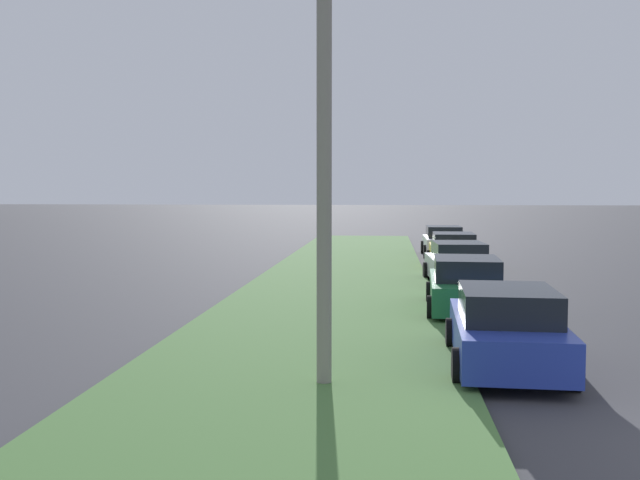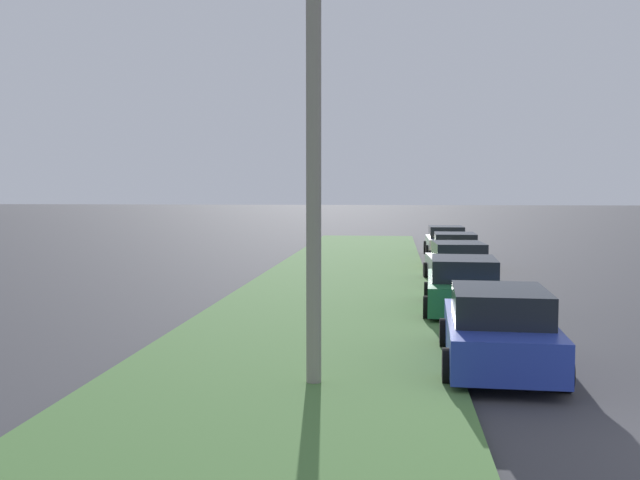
% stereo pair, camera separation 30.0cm
% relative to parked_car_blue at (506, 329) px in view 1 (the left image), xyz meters
% --- Properties ---
extents(grass_median, '(60.00, 6.00, 0.12)m').
position_rel_parked_car_blue_xyz_m(grass_median, '(5.63, 3.71, -0.66)').
color(grass_median, '#477238').
rests_on(grass_median, ground).
extents(parked_car_blue, '(4.38, 2.17, 1.47)m').
position_rel_parked_car_blue_xyz_m(parked_car_blue, '(0.00, 0.00, 0.00)').
color(parked_car_blue, '#23389E').
rests_on(parked_car_blue, ground).
extents(parked_car_green, '(4.38, 2.18, 1.47)m').
position_rel_parked_car_blue_xyz_m(parked_car_green, '(5.75, 0.08, 0.00)').
color(parked_car_green, '#1E6B38').
rests_on(parked_car_green, ground).
extents(parked_car_silver, '(4.38, 2.17, 1.47)m').
position_rel_parked_car_blue_xyz_m(parked_car_silver, '(11.28, -0.24, 0.00)').
color(parked_car_silver, '#B2B5BA').
rests_on(parked_car_silver, ground).
extents(parked_car_yellow, '(4.34, 2.09, 1.47)m').
position_rel_parked_car_blue_xyz_m(parked_car_yellow, '(16.50, -0.57, 0.00)').
color(parked_car_yellow, gold).
rests_on(parked_car_yellow, ground).
extents(parked_car_white, '(4.30, 2.03, 1.47)m').
position_rel_parked_car_blue_xyz_m(parked_car_white, '(22.16, -0.60, 0.00)').
color(parked_car_white, silver).
rests_on(parked_car_white, ground).
extents(streetlight, '(0.82, 2.85, 7.50)m').
position_rel_parked_car_blue_xyz_m(streetlight, '(-1.69, 2.77, 3.67)').
color(streetlight, gray).
rests_on(streetlight, ground).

